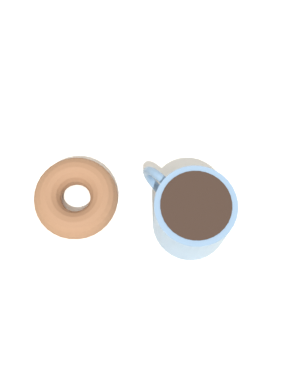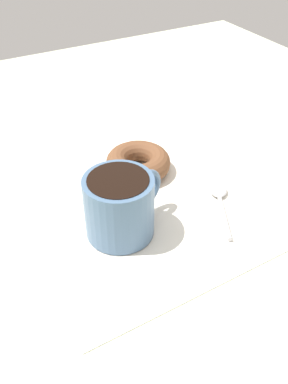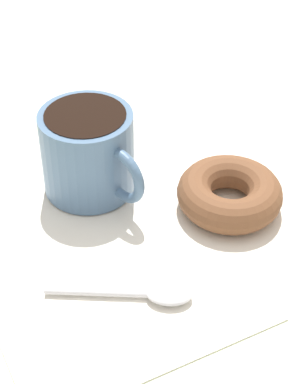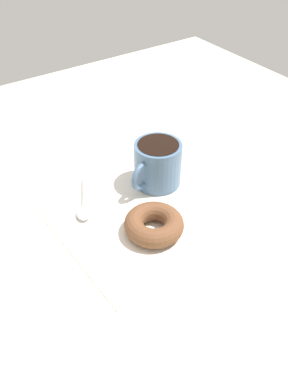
# 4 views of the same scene
# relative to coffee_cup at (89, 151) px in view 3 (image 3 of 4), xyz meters

# --- Properties ---
(ground_plane) EXTENTS (1.20, 1.20, 0.02)m
(ground_plane) POSITION_rel_coffee_cup_xyz_m (-0.05, -0.05, -0.05)
(ground_plane) COLOR beige
(napkin) EXTENTS (0.33, 0.33, 0.00)m
(napkin) POSITION_rel_coffee_cup_xyz_m (-0.05, -0.03, -0.04)
(napkin) COLOR white
(napkin) RESTS_ON ground_plane
(coffee_cup) EXTENTS (0.11, 0.08, 0.08)m
(coffee_cup) POSITION_rel_coffee_cup_xyz_m (0.00, 0.00, 0.00)
(coffee_cup) COLOR slate
(coffee_cup) RESTS_ON napkin
(donut) EXTENTS (0.09, 0.09, 0.03)m
(donut) POSITION_rel_coffee_cup_xyz_m (-0.08, -0.10, -0.03)
(donut) COLOR brown
(donut) RESTS_ON napkin
(spoon) EXTENTS (0.07, 0.11, 0.01)m
(spoon) POSITION_rel_coffee_cup_xyz_m (-0.14, 0.01, -0.04)
(spoon) COLOR silver
(spoon) RESTS_ON napkin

